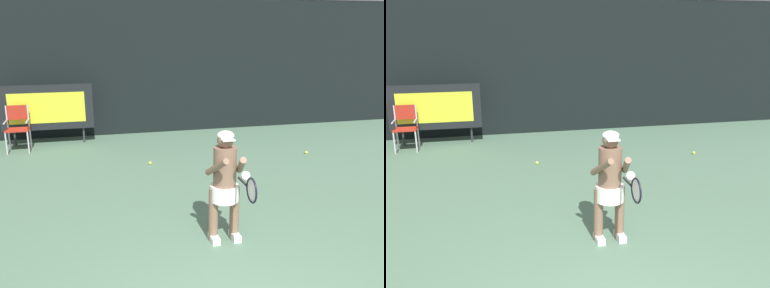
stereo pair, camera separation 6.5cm
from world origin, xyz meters
The scene contains 7 objects.
backdrop_screen centered at (0.00, 8.50, 1.81)m, with size 18.00×0.12×3.66m.
scoreboard centered at (-2.35, 7.78, 0.95)m, with size 2.20×0.21×1.50m.
umpire_chair centered at (-3.01, 7.34, 0.62)m, with size 0.52×0.44×1.08m.
tennis_player centered at (0.39, 2.06, 0.85)m, with size 0.53×0.61×1.54m.
tennis_racket centered at (0.50, 1.41, 0.97)m, with size 0.03×0.60×0.31m.
tennis_ball_loose centered at (3.52, 5.49, 0.03)m, with size 0.07×0.07×0.07m.
tennis_ball_spare centered at (-0.14, 5.56, 0.03)m, with size 0.07×0.07×0.07m.
Camera 2 is at (-1.20, -2.87, 2.80)m, focal length 38.67 mm.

